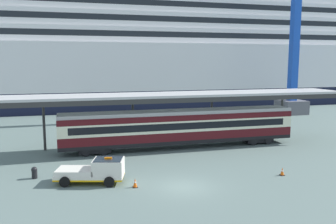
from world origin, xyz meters
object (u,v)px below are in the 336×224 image
Objects in this scene: cruise_ship at (140,37)px; traffic_cone_near at (135,183)px; quay_bollard at (34,172)px; train_carriage at (180,127)px; service_truck at (96,170)px; dockside_crane at (300,16)px; traffic_cone_mid at (282,171)px.

cruise_ship is 171.70× the size of traffic_cone_near.
quay_bollard is at bearing 150.91° from traffic_cone_near.
train_carriage is 13.09m from traffic_cone_near.
dockside_crane is at bearing 37.15° from service_truck.
traffic_cone_near is at bearing -34.30° from service_truck.
train_carriage is 36.19× the size of traffic_cone_near.
dockside_crane reaches higher than train_carriage.
traffic_cone_mid is at bearing -126.18° from dockside_crane.
traffic_cone_near is 1.05× the size of traffic_cone_mid.
traffic_cone_near is at bearing 178.25° from traffic_cone_mid.
dockside_crane reaches higher than traffic_cone_mid.
cruise_ship is 54.43m from quay_bollard.
train_carriage reaches higher than service_truck.
traffic_cone_mid is at bearing -1.75° from traffic_cone_near.
train_carriage is 36.57m from dockside_crane.
service_truck is 15.09m from traffic_cone_mid.
quay_bollard is at bearing -110.12° from cruise_ship.
train_carriage is 4.59× the size of service_truck.
traffic_cone_mid is at bearing -8.43° from service_truck.
service_truck reaches higher than traffic_cone_near.
traffic_cone_mid is at bearing -88.31° from cruise_ship.
traffic_cone_mid is (1.59, -53.89, -14.27)m from cruise_ship.
service_truck is at bearing -136.42° from train_carriage.
train_carriage is (-3.75, -42.57, -12.29)m from cruise_ship.
cruise_ship is at bearing 91.69° from traffic_cone_mid.
service_truck is 5.31m from quay_bollard.
train_carriage is 38.03× the size of traffic_cone_mid.
service_truck is at bearing -25.89° from quay_bollard.
cruise_ship is 2.15× the size of dockside_crane.
train_carriage reaches higher than traffic_cone_mid.
cruise_ship is 55.08m from service_truck.
service_truck is at bearing -142.85° from dockside_crane.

